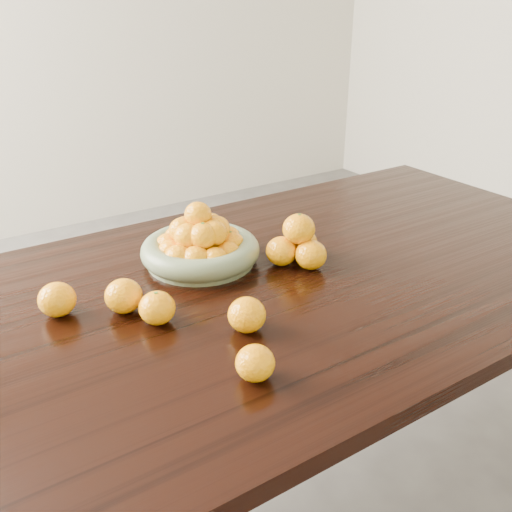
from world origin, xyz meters
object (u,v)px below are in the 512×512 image
fruit_bowl (200,245)px  orange_pyramid (298,244)px  dining_table (263,313)px  loose_orange_0 (157,308)px

fruit_bowl → orange_pyramid: fruit_bowl is taller
dining_table → fruit_bowl: 0.23m
dining_table → fruit_bowl: bearing=114.4°
loose_orange_0 → dining_table: bearing=7.2°
dining_table → orange_pyramid: size_ratio=13.35×
dining_table → orange_pyramid: bearing=14.6°
dining_table → fruit_bowl: fruit_bowl is taller
fruit_bowl → loose_orange_0: (-0.21, -0.20, -0.01)m
dining_table → loose_orange_0: (-0.28, -0.04, 0.12)m
loose_orange_0 → fruit_bowl: bearing=44.2°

